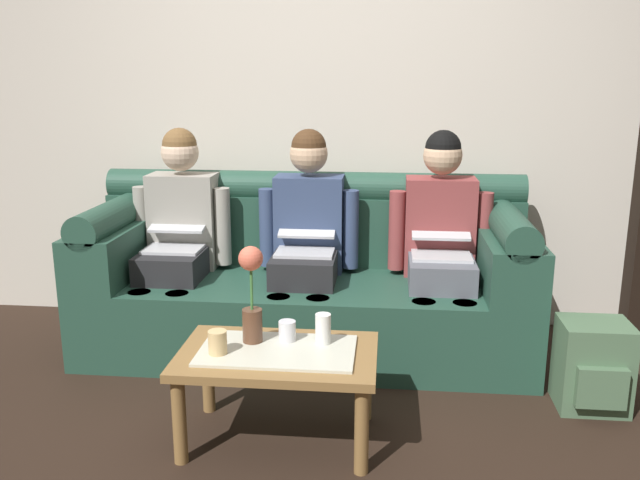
% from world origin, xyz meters
% --- Properties ---
extents(ground_plane, '(14.00, 14.00, 0.00)m').
position_xyz_m(ground_plane, '(0.00, 0.00, 0.00)').
color(ground_plane, black).
extents(back_wall_patterned, '(6.00, 0.12, 2.90)m').
position_xyz_m(back_wall_patterned, '(0.00, 1.70, 1.45)').
color(back_wall_patterned, beige).
rests_on(back_wall_patterned, ground_plane).
extents(couch, '(2.42, 0.88, 0.96)m').
position_xyz_m(couch, '(0.00, 1.17, 0.37)').
color(couch, '#234738').
rests_on(couch, ground_plane).
extents(person_left, '(0.56, 0.67, 1.22)m').
position_xyz_m(person_left, '(-0.73, 1.17, 0.66)').
color(person_left, '#232326').
rests_on(person_left, ground_plane).
extents(person_middle, '(0.56, 0.67, 1.22)m').
position_xyz_m(person_middle, '(0.00, 1.17, 0.66)').
color(person_middle, '#232326').
rests_on(person_middle, ground_plane).
extents(person_right, '(0.56, 0.67, 1.22)m').
position_xyz_m(person_right, '(0.73, 1.17, 0.66)').
color(person_right, '#595B66').
rests_on(person_right, ground_plane).
extents(coffee_table, '(0.82, 0.53, 0.41)m').
position_xyz_m(coffee_table, '(0.00, 0.15, 0.34)').
color(coffee_table, olive).
rests_on(coffee_table, ground_plane).
extents(flower_vase, '(0.10, 0.10, 0.42)m').
position_xyz_m(flower_vase, '(-0.12, 0.22, 0.63)').
color(flower_vase, brown).
rests_on(flower_vase, coffee_table).
extents(cup_near_left, '(0.07, 0.07, 0.09)m').
position_xyz_m(cup_near_left, '(0.03, 0.24, 0.45)').
color(cup_near_left, silver).
rests_on(cup_near_left, coffee_table).
extents(cup_near_right, '(0.07, 0.07, 0.13)m').
position_xyz_m(cup_near_right, '(0.18, 0.23, 0.47)').
color(cup_near_right, white).
rests_on(cup_near_right, coffee_table).
extents(cup_far_center, '(0.08, 0.08, 0.10)m').
position_xyz_m(cup_far_center, '(-0.23, 0.08, 0.46)').
color(cup_far_center, '#DBB77A').
rests_on(cup_far_center, coffee_table).
extents(backpack_right, '(0.31, 0.31, 0.41)m').
position_xyz_m(backpack_right, '(1.39, 0.57, 0.20)').
color(backpack_right, '#4C6B4C').
rests_on(backpack_right, ground_plane).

